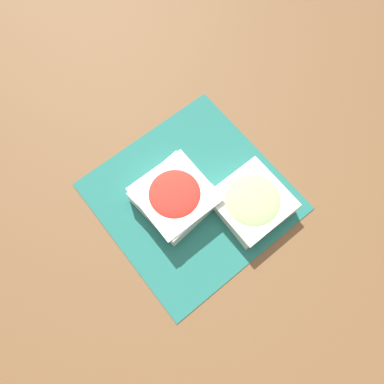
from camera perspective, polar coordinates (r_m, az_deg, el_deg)
name	(u,v)px	position (r m, az deg, el deg)	size (l,w,h in m)	color
ground_plane	(192,196)	(1.00, 0.00, -0.67)	(3.00, 3.00, 0.00)	brown
placemat	(192,196)	(1.00, 0.00, -0.64)	(0.46, 0.46, 0.00)	#236B60
tomato_bowl	(175,197)	(0.96, -2.60, -0.73)	(0.19, 0.19, 0.07)	white
cucumber_bowl	(252,202)	(0.97, 9.10, -1.50)	(0.18, 0.18, 0.05)	silver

